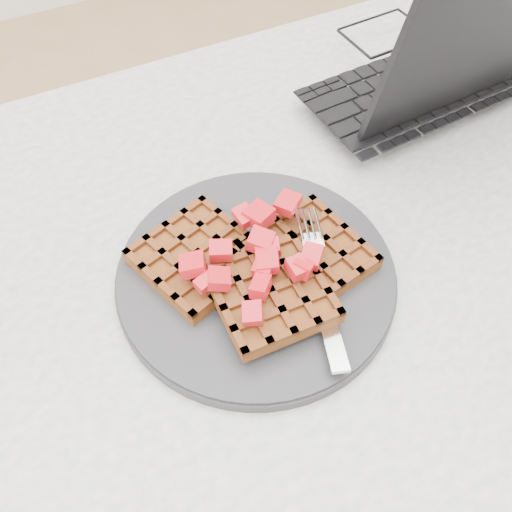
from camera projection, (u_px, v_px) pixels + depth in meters
The scene contains 7 objects.
ground at pixel (276, 483), 1.17m from camera, with size 4.00×4.00×0.00m, color tan.
table at pixel (292, 329), 0.66m from camera, with size 1.20×0.80×0.75m.
plate at pixel (256, 276), 0.56m from camera, with size 0.27×0.27×0.02m, color #242427.
waffles at pixel (258, 267), 0.54m from camera, with size 0.22×0.19×0.03m.
strawberry_pile at pixel (256, 247), 0.52m from camera, with size 0.15×0.15×0.02m, color #A7000C, non-canonical shape.
fork at pixel (318, 280), 0.54m from camera, with size 0.02×0.18×0.02m, color silver, non-canonical shape.
laptop at pixel (429, 58), 0.72m from camera, with size 0.37×0.28×0.24m.
Camera 1 is at (-0.18, -0.28, 1.22)m, focal length 40.00 mm.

